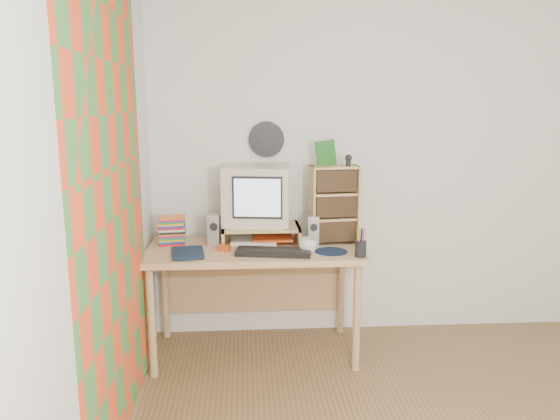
{
  "coord_description": "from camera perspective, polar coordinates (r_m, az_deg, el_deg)",
  "views": [
    {
      "loc": [
        -1.08,
        -2.11,
        1.71
      ],
      "look_at": [
        -0.86,
        1.33,
        1.01
      ],
      "focal_mm": 35.0,
      "sensor_mm": 36.0,
      "label": 1
    }
  ],
  "objects": [
    {
      "name": "mousepad",
      "position": [
        3.51,
        5.38,
        -4.34
      ],
      "size": [
        0.26,
        0.26,
        0.0
      ],
      "primitive_type": "cylinder",
      "rotation": [
        0.0,
        0.0,
        0.3
      ],
      "color": "#101A36",
      "rests_on": "desk"
    },
    {
      "name": "red_box",
      "position": [
        3.53,
        -5.82,
        -3.97
      ],
      "size": [
        0.08,
        0.07,
        0.04
      ],
      "primitive_type": "cube",
      "rotation": [
        0.0,
        0.0,
        -0.3
      ],
      "color": "#B53D13",
      "rests_on": "desk"
    },
    {
      "name": "speaker_right",
      "position": [
        3.64,
        3.47,
        -2.14
      ],
      "size": [
        0.07,
        0.07,
        0.2
      ],
      "primitive_type": "cube",
      "rotation": [
        0.0,
        0.0,
        -0.01
      ],
      "color": "#9E9FA3",
      "rests_on": "desk"
    },
    {
      "name": "speaker_left",
      "position": [
        3.65,
        -6.9,
        -2.09
      ],
      "size": [
        0.09,
        0.09,
        0.21
      ],
      "primitive_type": "cube",
      "rotation": [
        0.0,
        0.0,
        -0.13
      ],
      "color": "#9E9FA3",
      "rests_on": "desk"
    },
    {
      "name": "curtain",
      "position": [
        2.72,
        -16.96,
        -0.83
      ],
      "size": [
        0.0,
        2.2,
        2.2
      ],
      "primitive_type": "plane",
      "rotation": [
        1.57,
        0.0,
        1.57
      ],
      "color": "#F24822",
      "rests_on": "left_wall"
    },
    {
      "name": "mug",
      "position": [
        3.46,
        2.94,
        -3.75
      ],
      "size": [
        0.13,
        0.13,
        0.09
      ],
      "primitive_type": "imported",
      "rotation": [
        0.0,
        0.0,
        -0.08
      ],
      "color": "silver",
      "rests_on": "desk"
    },
    {
      "name": "left_wall",
      "position": [
        2.26,
        -20.83,
        -0.95
      ],
      "size": [
        0.0,
        3.5,
        3.5
      ],
      "primitive_type": "plane",
      "rotation": [
        1.57,
        0.0,
        1.57
      ],
      "color": "white",
      "rests_on": "floor"
    },
    {
      "name": "pen_cup",
      "position": [
        3.41,
        8.44,
        -3.7
      ],
      "size": [
        0.08,
        0.08,
        0.14
      ],
      "primitive_type": null,
      "rotation": [
        0.0,
        0.0,
        0.14
      ],
      "color": "black",
      "rests_on": "desk"
    },
    {
      "name": "crt_monitor",
      "position": [
        3.69,
        -2.45,
        1.55
      ],
      "size": [
        0.47,
        0.47,
        0.4
      ],
      "primitive_type": "cube",
      "rotation": [
        0.0,
        0.0,
        -0.14
      ],
      "color": "beige",
      "rests_on": "monitor_riser"
    },
    {
      "name": "keyboard",
      "position": [
        3.43,
        -0.67,
        -4.41
      ],
      "size": [
        0.49,
        0.24,
        0.03
      ],
      "primitive_type": "cube",
      "rotation": [
        0.0,
        0.0,
        -0.17
      ],
      "color": "black",
      "rests_on": "desk"
    },
    {
      "name": "cd_rack",
      "position": [
        3.68,
        5.63,
        0.58
      ],
      "size": [
        0.33,
        0.2,
        0.52
      ],
      "primitive_type": "cube",
      "rotation": [
        0.0,
        0.0,
        0.12
      ],
      "color": "tan",
      "rests_on": "desk"
    },
    {
      "name": "diary",
      "position": [
        3.47,
        -11.25,
        -4.31
      ],
      "size": [
        0.26,
        0.21,
        0.05
      ],
      "primitive_type": "imported",
      "rotation": [
        0.0,
        0.0,
        0.14
      ],
      "color": "#0E1D36",
      "rests_on": "desk"
    },
    {
      "name": "game_box",
      "position": [
        3.64,
        4.81,
        5.95
      ],
      "size": [
        0.13,
        0.04,
        0.16
      ],
      "primitive_type": "cube",
      "rotation": [
        0.0,
        0.0,
        0.11
      ],
      "color": "#1A5B1A",
      "rests_on": "cd_rack"
    },
    {
      "name": "dvd_stack",
      "position": [
        3.72,
        -11.26,
        -1.68
      ],
      "size": [
        0.19,
        0.14,
        0.24
      ],
      "primitive_type": null,
      "rotation": [
        0.0,
        0.0,
        0.12
      ],
      "color": "brown",
      "rests_on": "desk"
    },
    {
      "name": "wall_disc",
      "position": [
        3.85,
        -1.43,
        7.38
      ],
      "size": [
        0.25,
        0.02,
        0.25
      ],
      "primitive_type": "cylinder",
      "rotation": [
        1.57,
        0.0,
        0.0
      ],
      "color": "black",
      "rests_on": "back_wall"
    },
    {
      "name": "papers",
      "position": [
        3.72,
        -2.02,
        -3.08
      ],
      "size": [
        0.31,
        0.23,
        0.04
      ],
      "primitive_type": null,
      "rotation": [
        0.0,
        0.0,
        -0.02
      ],
      "color": "silver",
      "rests_on": "desk"
    },
    {
      "name": "monitor_riser",
      "position": [
        3.69,
        -2.0,
        -2.02
      ],
      "size": [
        0.52,
        0.3,
        0.12
      ],
      "color": "tan",
      "rests_on": "desk"
    },
    {
      "name": "back_wall",
      "position": [
        4.03,
        11.95,
        4.75
      ],
      "size": [
        3.5,
        0.0,
        3.5
      ],
      "primitive_type": "plane",
      "rotation": [
        1.57,
        0.0,
        0.0
      ],
      "color": "white",
      "rests_on": "floor"
    },
    {
      "name": "webcam",
      "position": [
        3.61,
        7.16,
        5.17
      ],
      "size": [
        0.05,
        0.05,
        0.08
      ],
      "primitive_type": null,
      "rotation": [
        0.0,
        0.0,
        -0.06
      ],
      "color": "black",
      "rests_on": "cd_rack"
    },
    {
      "name": "desk",
      "position": [
        3.71,
        -2.74,
        -5.6
      ],
      "size": [
        1.4,
        0.7,
        0.75
      ],
      "color": "tan",
      "rests_on": "floor"
    }
  ]
}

